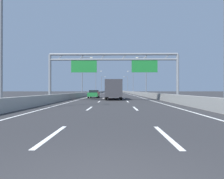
{
  "coord_description": "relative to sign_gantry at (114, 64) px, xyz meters",
  "views": [
    {
      "loc": [
        0.19,
        -2.55,
        1.45
      ],
      "look_at": [
        -1.18,
        88.41,
        1.74
      ],
      "focal_mm": 30.73,
      "sensor_mm": 36.0,
      "label": 1
    }
  ],
  "objects": [
    {
      "name": "barrier_right",
      "position": [
        6.88,
        87.21,
        -4.37
      ],
      "size": [
        0.45,
        220.0,
        0.95
      ],
      "color": "#9E9E99",
      "rests_on": "ground_plane"
    },
    {
      "name": "streetlamp_left_distant",
      "position": [
        -7.49,
        86.64,
        0.55
      ],
      "size": [
        2.58,
        0.28,
        9.5
      ],
      "color": "slate",
      "rests_on": "ground_plane"
    },
    {
      "name": "lane_dash_left_7",
      "position": [
        -1.82,
        43.71,
        -4.84
      ],
      "size": [
        0.16,
        3.0,
        0.01
      ],
      "primitive_type": "cube",
      "color": "white",
      "rests_on": "ground_plane"
    },
    {
      "name": "lane_dash_right_1",
      "position": [
        1.78,
        -10.29,
        -4.84
      ],
      "size": [
        0.16,
        3.0,
        0.01
      ],
      "primitive_type": "cube",
      "color": "white",
      "rests_on": "ground_plane"
    },
    {
      "name": "lane_dash_left_12",
      "position": [
        -1.82,
        88.71,
        -4.84
      ],
      "size": [
        0.16,
        3.0,
        0.01
      ],
      "primitive_type": "cube",
      "color": "white",
      "rests_on": "ground_plane"
    },
    {
      "name": "lane_dash_left_3",
      "position": [
        -1.82,
        7.71,
        -4.84
      ],
      "size": [
        0.16,
        3.0,
        0.01
      ],
      "primitive_type": "cube",
      "color": "white",
      "rests_on": "ground_plane"
    },
    {
      "name": "lane_dash_right_0",
      "position": [
        1.78,
        -19.29,
        -4.84
      ],
      "size": [
        0.16,
        3.0,
        0.01
      ],
      "primitive_type": "cube",
      "color": "white",
      "rests_on": "ground_plane"
    },
    {
      "name": "lane_dash_left_1",
      "position": [
        -1.82,
        -10.29,
        -4.84
      ],
      "size": [
        0.16,
        3.0,
        0.01
      ],
      "primitive_type": "cube",
      "color": "white",
      "rests_on": "ground_plane"
    },
    {
      "name": "green_car",
      "position": [
        -3.72,
        9.92,
        -4.09
      ],
      "size": [
        1.78,
        4.56,
        1.45
      ],
      "color": "#1E7A38",
      "rests_on": "ground_plane"
    },
    {
      "name": "lane_dash_right_13",
      "position": [
        1.78,
        97.71,
        -4.84
      ],
      "size": [
        0.16,
        3.0,
        0.01
      ],
      "primitive_type": "cube",
      "color": "white",
      "rests_on": "ground_plane"
    },
    {
      "name": "lane_dash_left_8",
      "position": [
        -1.82,
        52.71,
        -4.84
      ],
      "size": [
        0.16,
        3.0,
        0.01
      ],
      "primitive_type": "cube",
      "color": "white",
      "rests_on": "ground_plane"
    },
    {
      "name": "lane_dash_left_10",
      "position": [
        -1.82,
        70.71,
        -4.84
      ],
      "size": [
        0.16,
        3.0,
        0.01
      ],
      "primitive_type": "cube",
      "color": "white",
      "rests_on": "ground_plane"
    },
    {
      "name": "lane_dash_left_16",
      "position": [
        -1.82,
        124.71,
        -4.84
      ],
      "size": [
        0.16,
        3.0,
        0.01
      ],
      "primitive_type": "cube",
      "color": "white",
      "rests_on": "ground_plane"
    },
    {
      "name": "lane_dash_right_9",
      "position": [
        1.78,
        61.71,
        -4.84
      ],
      "size": [
        0.16,
        3.0,
        0.01
      ],
      "primitive_type": "cube",
      "color": "white",
      "rests_on": "ground_plane"
    },
    {
      "name": "edge_line_right",
      "position": [
        5.23,
        65.21,
        -4.84
      ],
      "size": [
        0.16,
        176.0,
        0.01
      ],
      "primitive_type": "cube",
      "color": "white",
      "rests_on": "ground_plane"
    },
    {
      "name": "streetlamp_left_near",
      "position": [
        -7.49,
        -12.2,
        0.55
      ],
      "size": [
        2.58,
        0.28,
        9.5
      ],
      "color": "slate",
      "rests_on": "ground_plane"
    },
    {
      "name": "red_car",
      "position": [
        -0.25,
        34.72,
        -4.07
      ],
      "size": [
        1.76,
        4.3,
        1.52
      ],
      "color": "red",
      "rests_on": "ground_plane"
    },
    {
      "name": "lane_dash_left_6",
      "position": [
        -1.82,
        34.71,
        -4.84
      ],
      "size": [
        0.16,
        3.0,
        0.01
      ],
      "primitive_type": "cube",
      "color": "white",
      "rests_on": "ground_plane"
    },
    {
      "name": "blue_car",
      "position": [
        -0.14,
        60.75,
        -4.08
      ],
      "size": [
        1.82,
        4.25,
        1.52
      ],
      "color": "#2347AD",
      "rests_on": "ground_plane"
    },
    {
      "name": "ground_plane",
      "position": [
        -0.02,
        77.21,
        -4.85
      ],
      "size": [
        260.0,
        260.0,
        0.0
      ],
      "primitive_type": "plane",
      "color": "#2D2D30"
    },
    {
      "name": "lane_dash_right_3",
      "position": [
        1.78,
        7.71,
        -4.84
      ],
      "size": [
        0.16,
        3.0,
        0.01
      ],
      "primitive_type": "cube",
      "color": "white",
      "rests_on": "ground_plane"
    },
    {
      "name": "streetlamp_right_mid",
      "position": [
        7.44,
        20.74,
        0.55
      ],
      "size": [
        2.58,
        0.28,
        9.5
      ],
      "color": "slate",
      "rests_on": "ground_plane"
    },
    {
      "name": "lane_dash_left_4",
      "position": [
        -1.82,
        16.71,
        -4.84
      ],
      "size": [
        0.16,
        3.0,
        0.01
      ],
      "primitive_type": "cube",
      "color": "white",
      "rests_on": "ground_plane"
    },
    {
      "name": "streetlamp_right_far",
      "position": [
        7.44,
        53.69,
        0.55
      ],
      "size": [
        2.58,
        0.28,
        9.5
      ],
      "color": "slate",
      "rests_on": "ground_plane"
    },
    {
      "name": "lane_dash_right_17",
      "position": [
        1.78,
        133.71,
        -4.84
      ],
      "size": [
        0.16,
        3.0,
        0.01
      ],
      "primitive_type": "cube",
      "color": "white",
      "rests_on": "ground_plane"
    },
    {
      "name": "lane_dash_right_11",
      "position": [
        1.78,
        79.71,
        -4.84
      ],
      "size": [
        0.16,
        3.0,
        0.01
      ],
      "primitive_type": "cube",
      "color": "white",
      "rests_on": "ground_plane"
    },
    {
      "name": "barrier_left",
      "position": [
        -6.92,
        87.21,
        -4.37
      ],
      "size": [
        0.45,
        220.0,
        0.95
      ],
      "color": "#9E9E99",
      "rests_on": "ground_plane"
    },
    {
      "name": "lane_dash_right_4",
      "position": [
        1.78,
        16.71,
        -4.84
      ],
      "size": [
        0.16,
        3.0,
        0.01
      ],
      "primitive_type": "cube",
      "color": "white",
      "rests_on": "ground_plane"
    },
    {
      "name": "edge_line_left",
      "position": [
        -5.27,
        65.21,
        -4.84
      ],
      "size": [
        0.16,
        176.0,
        0.01
      ],
      "primitive_type": "cube",
      "color": "white",
      "rests_on": "ground_plane"
    },
    {
      "name": "lane_dash_right_14",
      "position": [
        1.78,
        106.71,
        -4.84
      ],
      "size": [
        0.16,
        3.0,
        0.01
      ],
      "primitive_type": "cube",
      "color": "white",
      "rests_on": "ground_plane"
    },
    {
      "name": "box_truck",
      "position": [
        -0.01,
        4.57,
        -3.22
      ],
      "size": [
        2.43,
        8.18,
        2.97
      ],
      "color": "#B21E19",
      "rests_on": "ground_plane"
    },
    {
      "name": "streetlamp_right_distant",
      "position": [
        7.44,
        86.64,
        0.55
      ],
      "size": [
        2.58,
        0.28,
        9.5
      ],
      "color": "slate",
      "rests_on": "ground_plane"
    },
    {
      "name": "lane_dash_left_14",
      "position": [
        -1.82,
        106.71,
        -4.84
      ],
      "size": [
        0.16,
        3.0,
        0.01
      ],
      "primitive_type": "cube",
      "color": "white",
      "rests_on": "ground_plane"
    },
    {
      "name": "lane_dash_right_7",
      "position": [
        1.78,
        43.71,
        -4.84
      ],
      "size": [
        0.16,
        3.0,
        0.01
      ],
      "primitive_type": "cube",
      "color": "white",
      "rests_on": "ground_plane"
    },
    {
      "name": "lane_dash_left_17",
      "position": [
        -1.82,
        133.71,
        -4.84
      ],
      "size": [
        0.16,
        3.0,
        0.01
      ],
      "primitive_type": "cube",
      "color": "white",
      "rests_on": "ground_plane"
    },
    {
      "name": "lane_dash_right_6",
      "position": [
        1.78,
        34.71,
        -4.84
      ],
      "size": [
        0.16,
        3.0,
        0.01
      ],
      "primitive_type": "cube",
      "color": "white",
      "rests_on": "ground_plane"
    },
    {
      "name": "lane_dash_right_8",
      "position": [
        1.78,
        52.71,
        -4.84
      ],
      "size": [
        0.16,
        3.0,
        0.01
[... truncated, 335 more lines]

